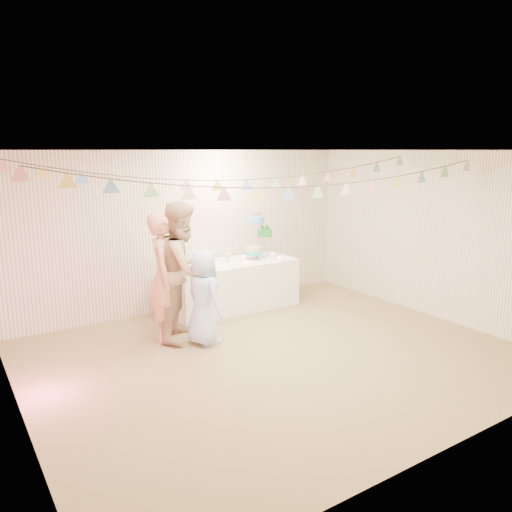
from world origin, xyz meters
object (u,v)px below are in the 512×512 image
cake_stand (259,239)px  table (233,285)px  person_adult_b (183,271)px  person_adult_a (165,277)px  person_child (203,297)px

cake_stand → table: bearing=-174.8°
table → person_adult_b: size_ratio=1.10×
table → person_adult_a: (-1.48, -0.67, 0.50)m
cake_stand → person_adult_a: (-2.03, -0.72, -0.22)m
cake_stand → person_child: 2.08m
person_adult_a → person_child: bearing=-111.5°
person_adult_b → table: bearing=-21.3°
table → cake_stand: bearing=5.2°
person_adult_a → person_adult_b: (0.24, -0.07, 0.07)m
person_adult_b → person_child: size_ratio=1.48×
person_adult_a → person_adult_b: size_ratio=0.93×
cake_stand → person_adult_b: person_adult_b is taller
cake_stand → person_adult_b: size_ratio=0.38×
cake_stand → person_child: cake_stand is taller
person_child → person_adult_a: bearing=31.9°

